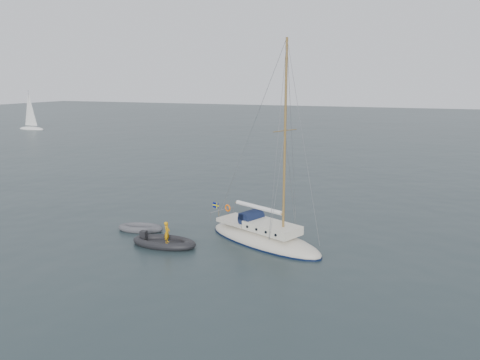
% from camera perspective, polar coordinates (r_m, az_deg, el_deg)
% --- Properties ---
extents(ground, '(300.00, 300.00, 0.00)m').
position_cam_1_polar(ground, '(26.41, 4.76, -9.13)').
color(ground, black).
rests_on(ground, ground).
extents(sailboat, '(8.64, 2.59, 12.30)m').
position_cam_1_polar(sailboat, '(28.00, 2.96, -5.84)').
color(sailboat, beige).
rests_on(sailboat, ground).
extents(dinghy, '(2.97, 1.34, 0.43)m').
position_cam_1_polar(dinghy, '(31.00, -12.02, -5.74)').
color(dinghy, '#4D4E52').
rests_on(dinghy, ground).
extents(rib, '(3.98, 1.81, 1.50)m').
position_cam_1_polar(rib, '(28.06, -9.26, -7.43)').
color(rib, black).
rests_on(rib, ground).
extents(distant_yacht_a, '(6.08, 3.24, 8.06)m').
position_cam_1_polar(distant_yacht_a, '(100.95, -24.23, 7.60)').
color(distant_yacht_a, silver).
rests_on(distant_yacht_a, ground).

